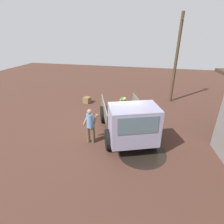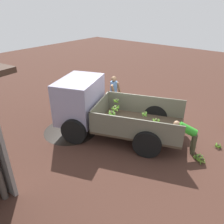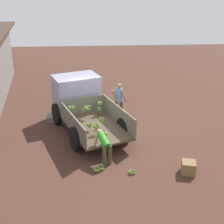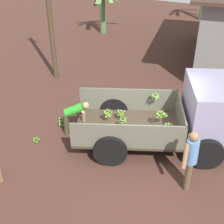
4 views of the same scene
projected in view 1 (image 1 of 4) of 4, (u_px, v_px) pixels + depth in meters
name	position (u px, v px, depth m)	size (l,w,h in m)	color
ground	(116.00, 129.00, 9.24)	(36.00, 36.00, 0.00)	#452A21
mud_patch_0	(142.00, 153.00, 7.42)	(2.05, 2.05, 0.01)	black
cargo_truck	(130.00, 123.00, 7.67)	(4.89, 3.46, 2.02)	#413427
utility_pole	(176.00, 60.00, 11.75)	(0.92, 0.20, 5.83)	#423421
person_foreground_visitor	(90.00, 124.00, 7.77)	(0.36, 0.73, 1.67)	brown
person_worker_loading	(123.00, 102.00, 10.97)	(0.81, 0.69, 1.10)	#3F3D28
banana_bunch_on_ground_0	(126.00, 107.00, 11.67)	(0.27, 0.26, 0.18)	#49422F
banana_bunch_on_ground_1	(126.00, 108.00, 11.59)	(0.17, 0.17, 0.14)	#403A29
banana_bunch_on_ground_2	(112.00, 104.00, 12.14)	(0.23, 0.23, 0.15)	brown
banana_bunch_on_ground_3	(128.00, 106.00, 11.74)	(0.25, 0.25, 0.20)	brown
wooden_crate_0	(87.00, 100.00, 12.54)	(0.45, 0.45, 0.43)	brown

